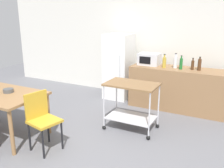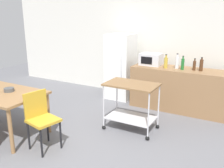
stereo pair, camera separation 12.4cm
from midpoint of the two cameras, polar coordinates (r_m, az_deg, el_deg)
The scene contains 13 objects.
ground_plane at distance 3.83m, azimuth -10.26°, elevation -16.03°, with size 12.00×12.00×0.00m, color slate.
back_wall at distance 6.11m, azimuth 7.79°, elevation 10.57°, with size 8.40×0.12×2.90m, color silver.
kitchen_counter at distance 5.49m, azimuth 14.12°, elevation -1.06°, with size 2.00×0.64×0.90m, color olive.
chair_mustard at distance 3.89m, azimuth -16.79°, elevation -7.36°, with size 0.48×0.48×0.89m.
refrigerator at distance 5.97m, azimuth 0.93°, elevation 4.03°, with size 0.60×0.63×1.55m.
kitchen_cart at distance 4.35m, azimuth 3.70°, elevation -3.40°, with size 0.91×0.57×0.85m.
microwave at distance 5.58m, azimuth 7.95°, elevation 5.71°, with size 0.46×0.35×0.26m.
bottle_wine at distance 5.34m, azimuth 11.31°, elevation 4.95°, with size 0.08×0.08×0.29m.
bottle_vinegar at distance 5.37m, azimuth 13.76°, elevation 4.96°, with size 0.08×0.08×0.31m.
bottle_olive_oil at distance 5.26m, azimuth 14.99°, elevation 4.57°, with size 0.06×0.06×0.29m.
bottle_hot_sauce at distance 5.29m, azimuth 17.46°, elevation 4.23°, with size 0.06×0.06×0.24m.
bottle_soy_sauce at distance 5.27m, azimuth 18.89°, elevation 4.26°, with size 0.07×0.07×0.28m.
fruit_bowl at distance 4.46m, azimuth -23.53°, elevation -1.42°, with size 0.17×0.17×0.06m, color #4C4C4C.
Camera 1 is at (1.99, -2.56, 2.02)m, focal length 39.64 mm.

